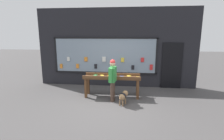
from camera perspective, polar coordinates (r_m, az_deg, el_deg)
ground_plane at (r=6.37m, az=-0.92°, el=-11.22°), size 40.00×40.00×0.00m
shopfront_facade at (r=8.27m, az=1.30°, el=6.98°), size 7.45×0.29×3.65m
display_table_main at (r=6.94m, az=0.02°, el=-3.00°), size 2.25×0.66×0.90m
person_browsing at (r=6.42m, az=0.21°, el=-2.45°), size 0.26×0.63×1.58m
small_dog at (r=6.29m, az=3.68°, el=-8.45°), size 0.36×0.58×0.46m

